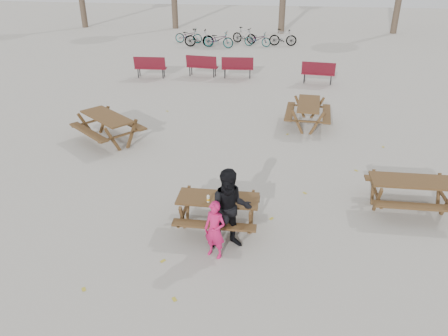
# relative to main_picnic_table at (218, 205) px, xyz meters

# --- Properties ---
(ground) EXTENTS (80.00, 80.00, 0.00)m
(ground) POSITION_rel_main_picnic_table_xyz_m (0.00, 0.00, -0.59)
(ground) COLOR gray
(ground) RESTS_ON ground
(main_picnic_table) EXTENTS (1.80, 1.45, 0.78)m
(main_picnic_table) POSITION_rel_main_picnic_table_xyz_m (0.00, 0.00, 0.00)
(main_picnic_table) COLOR #3C2616
(main_picnic_table) RESTS_ON ground
(food_tray) EXTENTS (0.18, 0.11, 0.03)m
(food_tray) POSITION_rel_main_picnic_table_xyz_m (0.25, -0.14, 0.21)
(food_tray) COLOR silver
(food_tray) RESTS_ON main_picnic_table
(bread_roll) EXTENTS (0.14, 0.06, 0.05)m
(bread_roll) POSITION_rel_main_picnic_table_xyz_m (0.25, -0.14, 0.25)
(bread_roll) COLOR tan
(bread_roll) RESTS_ON food_tray
(soda_bottle) EXTENTS (0.07, 0.07, 0.17)m
(soda_bottle) POSITION_rel_main_picnic_table_xyz_m (-0.18, -0.20, 0.26)
(soda_bottle) COLOR silver
(soda_bottle) RESTS_ON main_picnic_table
(child) EXTENTS (0.54, 0.46, 1.27)m
(child) POSITION_rel_main_picnic_table_xyz_m (0.08, -1.02, 0.05)
(child) COLOR #C31857
(child) RESTS_ON ground
(adult) EXTENTS (1.02, 0.87, 1.81)m
(adult) POSITION_rel_main_picnic_table_xyz_m (0.35, -0.66, 0.32)
(adult) COLOR black
(adult) RESTS_ON ground
(picnic_table_east) EXTENTS (1.88, 1.52, 0.81)m
(picnic_table_east) POSITION_rel_main_picnic_table_xyz_m (4.42, 1.34, -0.18)
(picnic_table_east) COLOR #3C2616
(picnic_table_east) RESTS_ON ground
(picnic_table_north) EXTENTS (2.63, 2.57, 0.88)m
(picnic_table_north) POSITION_rel_main_picnic_table_xyz_m (-4.22, 4.33, -0.15)
(picnic_table_north) COLOR #3C2616
(picnic_table_north) RESTS_ON ground
(picnic_table_far) EXTENTS (1.68, 2.02, 0.83)m
(picnic_table_far) POSITION_rel_main_picnic_table_xyz_m (2.23, 6.60, -0.17)
(picnic_table_far) COLOR #3C2616
(picnic_table_far) RESTS_ON ground
(park_bench_row) EXTENTS (9.47, 1.18, 1.03)m
(park_bench_row) POSITION_rel_main_picnic_table_xyz_m (-1.40, 12.21, -0.07)
(park_bench_row) COLOR maroon
(park_bench_row) RESTS_ON ground
(bicycle_row) EXTENTS (7.81, 2.49, 1.09)m
(bicycle_row) POSITION_rel_main_picnic_table_xyz_m (-2.20, 19.74, -0.09)
(bicycle_row) COLOR black
(bicycle_row) RESTS_ON ground
(fallen_leaves) EXTENTS (11.00, 11.00, 0.01)m
(fallen_leaves) POSITION_rel_main_picnic_table_xyz_m (0.50, 2.50, -0.58)
(fallen_leaves) COLOR #A99928
(fallen_leaves) RESTS_ON ground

